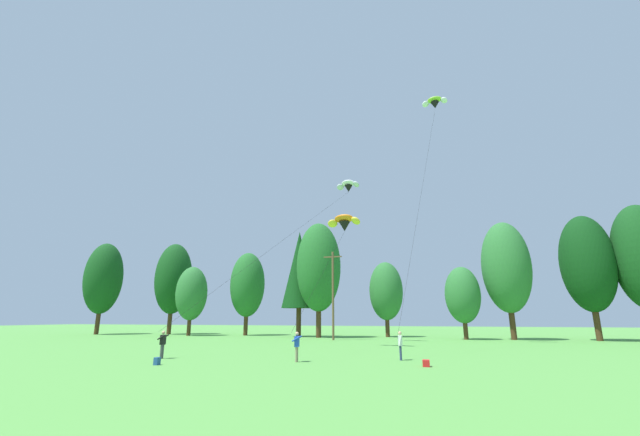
{
  "coord_description": "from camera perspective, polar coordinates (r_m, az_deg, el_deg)",
  "views": [
    {
      "loc": [
        9.81,
        -0.22,
        2.53
      ],
      "look_at": [
        2.42,
        25.35,
        9.22
      ],
      "focal_mm": 22.17,
      "sensor_mm": 36.0,
      "label": 1
    }
  ],
  "objects": [
    {
      "name": "utility_pole",
      "position": [
        46.88,
        1.88,
        -10.7
      ],
      "size": [
        2.2,
        0.26,
        10.11
      ],
      "color": "brown",
      "rests_on": "ground_plane"
    },
    {
      "name": "treeline_tree_j",
      "position": [
        54.79,
        34.14,
        -5.42
      ],
      "size": [
        5.6,
        5.6,
        14.08
      ],
      "color": "#472D19",
      "rests_on": "ground_plane"
    },
    {
      "name": "treeline_tree_e",
      "position": [
        55.56,
        -3.01,
        -7.41
      ],
      "size": [
        4.76,
        4.76,
        14.37
      ],
      "color": "#472D19",
      "rests_on": "ground_plane"
    },
    {
      "name": "kite_flyer_mid",
      "position": [
        24.33,
        -3.36,
        -17.7
      ],
      "size": [
        0.6,
        0.63,
        1.69
      ],
      "color": "gray",
      "rests_on": "ground_plane"
    },
    {
      "name": "backpack",
      "position": [
        24.53,
        -22.47,
        -18.56
      ],
      "size": [
        0.26,
        0.34,
        0.4
      ],
      "primitive_type": "cube",
      "rotation": [
        0.0,
        0.0,
        1.64
      ],
      "color": "#234C89",
      "rests_on": "ground_plane"
    },
    {
      "name": "picnic_cooler",
      "position": [
        22.83,
        15.08,
        -19.59
      ],
      "size": [
        0.37,
        0.53,
        0.34
      ],
      "primitive_type": "cube",
      "rotation": [
        0.0,
        0.0,
        1.59
      ],
      "color": "red",
      "rests_on": "ground_plane"
    },
    {
      "name": "kite_flyer_far",
      "position": [
        25.7,
        11.51,
        -17.29
      ],
      "size": [
        0.29,
        0.59,
        1.69
      ],
      "color": "navy",
      "rests_on": "ground_plane"
    },
    {
      "name": "treeline_tree_b",
      "position": [
        66.65,
        -20.4,
        -8.19
      ],
      "size": [
        5.55,
        5.55,
        13.88
      ],
      "color": "#472D19",
      "rests_on": "ground_plane"
    },
    {
      "name": "treeline_tree_g",
      "position": [
        54.83,
        9.51,
        -10.35
      ],
      "size": [
        4.46,
        4.46,
        9.84
      ],
      "color": "#472D19",
      "rests_on": "ground_plane"
    },
    {
      "name": "parafoil_kite_mid_orange",
      "position": [
        36.7,
        3.51,
        -0.63
      ],
      "size": [
        3.44,
        12.79,
        10.28
      ],
      "color": "orange"
    },
    {
      "name": "parafoil_kite_far_lime_white",
      "position": [
        46.22,
        16.23,
        15.71
      ],
      "size": [
        5.16,
        15.38,
        24.6
      ],
      "color": "#93D633"
    },
    {
      "name": "treeline_tree_d",
      "position": [
        59.73,
        -10.42,
        -9.44
      ],
      "size": [
        5.0,
        5.0,
        11.84
      ],
      "color": "#472D19",
      "rests_on": "ground_plane"
    },
    {
      "name": "treeline_tree_c",
      "position": [
        60.63,
        -18.05,
        -10.31
      ],
      "size": [
        4.41,
        4.41,
        9.66
      ],
      "color": "#472D19",
      "rests_on": "ground_plane"
    },
    {
      "name": "treeline_tree_a",
      "position": [
        70.68,
        -28.79,
        -7.63
      ],
      "size": [
        5.55,
        5.55,
        13.88
      ],
      "color": "#472D19",
      "rests_on": "ground_plane"
    },
    {
      "name": "treeline_tree_i",
      "position": [
        52.48,
        25.27,
        -6.41
      ],
      "size": [
        5.53,
        5.53,
        13.8
      ],
      "color": "#472D19",
      "rests_on": "ground_plane"
    },
    {
      "name": "kite_flyer_near",
      "position": [
        28.03,
        -21.75,
        -16.29
      ],
      "size": [
        0.62,
        0.65,
        1.69
      ],
      "color": "#4C4C51",
      "rests_on": "ground_plane"
    },
    {
      "name": "parafoil_kite_high_white",
      "position": [
        44.82,
        4.08,
        4.65
      ],
      "size": [
        9.91,
        20.03,
        16.04
      ],
      "color": "white"
    },
    {
      "name": "treeline_tree_h",
      "position": [
        50.82,
        19.89,
        -10.39
      ],
      "size": [
        4.08,
        4.08,
        8.44
      ],
      "color": "#472D19",
      "rests_on": "ground_plane"
    },
    {
      "name": "treeline_tree_f",
      "position": [
        52.72,
        -0.2,
        -7.05
      ],
      "size": [
        5.82,
        5.82,
        14.89
      ],
      "color": "#472D19",
      "rests_on": "ground_plane"
    }
  ]
}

